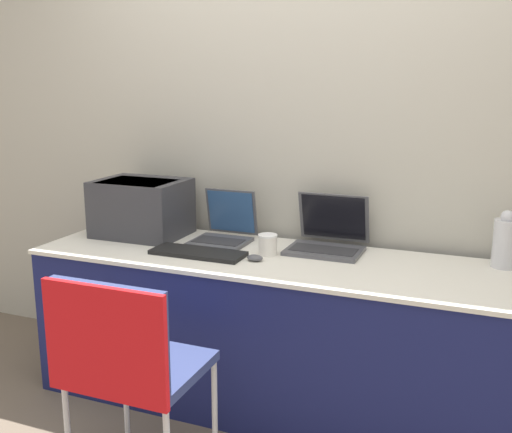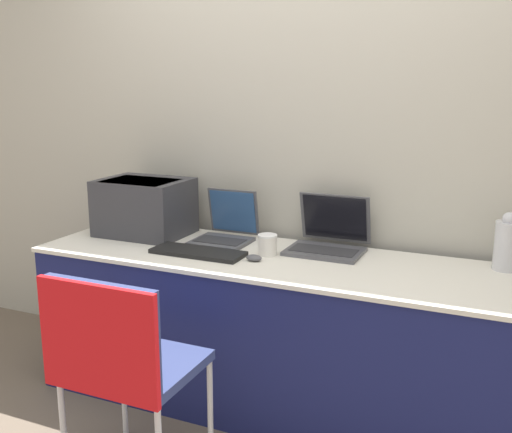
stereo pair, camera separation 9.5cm
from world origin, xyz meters
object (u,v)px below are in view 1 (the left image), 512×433
object	(u,v)px
laptop_left	(224,231)
coffee_cup	(268,245)
printer	(141,206)
laptop_right	(328,238)
chair	(124,356)
metal_pitcher	(505,242)
external_keyboard	(198,253)
mouse	(255,258)

from	to	relation	value
laptop_left	coffee_cup	size ratio (longest dim) A/B	3.01
printer	laptop_left	size ratio (longest dim) A/B	1.54
laptop_right	chair	world-z (taller)	laptop_right
laptop_left	metal_pitcher	bearing A→B (deg)	2.91
printer	external_keyboard	bearing A→B (deg)	-26.41
laptop_right	external_keyboard	size ratio (longest dim) A/B	0.78
laptop_left	chair	distance (m)	1.04
laptop_right	metal_pitcher	xyz separation A→B (m)	(0.80, 0.02, 0.06)
mouse	metal_pitcher	world-z (taller)	metal_pitcher
mouse	external_keyboard	bearing A→B (deg)	-177.54
coffee_cup	mouse	distance (m)	0.12
external_keyboard	chair	size ratio (longest dim) A/B	0.52
coffee_cup	metal_pitcher	world-z (taller)	metal_pitcher
mouse	metal_pitcher	bearing A→B (deg)	17.11
laptop_left	metal_pitcher	size ratio (longest dim) A/B	1.15
external_keyboard	chair	world-z (taller)	chair
printer	coffee_cup	bearing A→B (deg)	-7.29
mouse	chair	xyz separation A→B (m)	(-0.21, -0.75, -0.19)
coffee_cup	metal_pitcher	distance (m)	1.07
printer	laptop_left	distance (m)	0.48
chair	external_keyboard	bearing A→B (deg)	95.69
coffee_cup	external_keyboard	bearing A→B (deg)	-157.62
laptop_right	coffee_cup	world-z (taller)	laptop_right
printer	laptop_left	bearing A→B (deg)	5.88
laptop_right	coffee_cup	distance (m)	0.31
printer	chair	bearing A→B (deg)	-61.43
external_keyboard	laptop_left	bearing A→B (deg)	87.61
external_keyboard	mouse	size ratio (longest dim) A/B	6.00
external_keyboard	coffee_cup	size ratio (longest dim) A/B	4.58
metal_pitcher	chair	xyz separation A→B (m)	(-1.28, -1.08, -0.29)
laptop_right	mouse	xyz separation A→B (m)	(-0.26, -0.31, -0.04)
coffee_cup	metal_pitcher	bearing A→B (deg)	11.53
printer	external_keyboard	size ratio (longest dim) A/B	1.01
laptop_right	metal_pitcher	world-z (taller)	laptop_right
printer	external_keyboard	world-z (taller)	printer
laptop_right	mouse	size ratio (longest dim) A/B	4.70
external_keyboard	mouse	world-z (taller)	mouse
laptop_left	laptop_right	xyz separation A→B (m)	(0.54, 0.05, 0.00)
external_keyboard	chair	xyz separation A→B (m)	(0.07, -0.74, -0.19)
laptop_right	printer	bearing A→B (deg)	-174.42
external_keyboard	mouse	distance (m)	0.29
printer	laptop_right	world-z (taller)	printer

